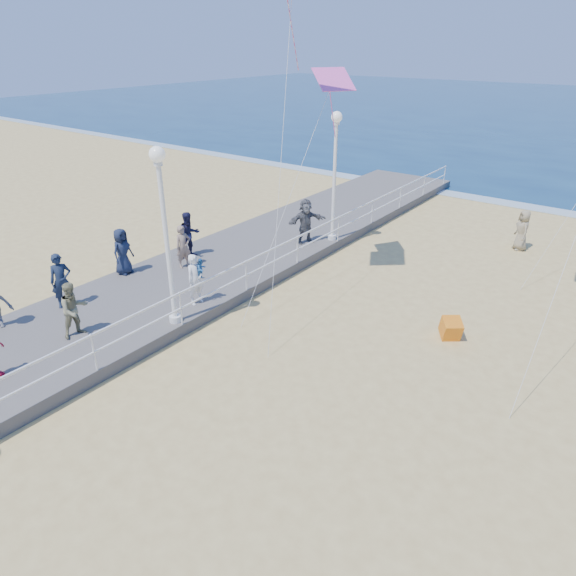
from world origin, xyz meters
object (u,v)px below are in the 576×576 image
Objects in this scene: spectator_1 at (74,309)px; spectator_6 at (183,247)px; toddler_held at (201,269)px; spectator_5 at (306,221)px; lamp_post_mid at (164,221)px; woman_holding_toddler at (195,279)px; spectator_0 at (61,281)px; lamp_post_far at (335,164)px; spectator_4 at (122,251)px; box_kite at (451,330)px; spectator_7 at (189,235)px; beach_walker_c at (522,230)px.

spectator_1 is 1.03× the size of spectator_6.
spectator_5 reaches higher than toddler_held.
lamp_post_mid is 3.16× the size of spectator_1.
woman_holding_toddler is 0.41m from toddler_held.
spectator_0 reaches higher than toddler_held.
lamp_post_far is at bearing -9.90° from spectator_5.
spectator_4 is (-4.25, -7.63, -2.40)m from lamp_post_far.
woman_holding_toddler is 2.39× the size of toddler_held.
spectator_0 is at bearing 172.90° from box_kite.
spectator_0 is at bearing -166.17° from spectator_7.
spectator_6 is 0.93× the size of beach_walker_c.
woman_holding_toddler is at bearing -150.66° from spectator_5.
toddler_held is (0.15, 0.15, 0.36)m from woman_holding_toddler.
beach_walker_c is (6.98, 12.44, -0.37)m from woman_holding_toddler.
spectator_6 is (-2.18, -4.92, -0.13)m from spectator_5.
woman_holding_toddler is at bearing -115.49° from spectator_7.
lamp_post_mid is 8.87× the size of box_kite.
box_kite is at bearing -31.98° from spectator_0.
lamp_post_mid is 2.92× the size of spectator_7.
spectator_7 is at bearing 131.28° from lamp_post_mid.
spectator_0 is at bearing -175.57° from spectator_4.
woman_holding_toddler is at bearing -110.59° from spectator_6.
spectator_1 is at bearing -84.73° from spectator_0.
lamp_post_far is at bearing -11.32° from spectator_6.
lamp_post_mid is 5.78m from spectator_7.
spectator_0 is 18.31m from beach_walker_c.
beach_walker_c reaches higher than box_kite.
toddler_held is 0.41× the size of spectator_4.
box_kite is at bearing -60.67° from woman_holding_toddler.
spectator_4 reaches higher than woman_holding_toddler.
box_kite is at bearing -31.40° from lamp_post_far.
spectator_4 is at bearing 41.65° from spectator_1.
spectator_1 is 6.47m from spectator_7.
box_kite is at bearing -81.49° from spectator_4.
spectator_7 reaches higher than woman_holding_toddler.
woman_holding_toddler is at bearing -14.29° from spectator_1.
spectator_4 is (-3.89, 0.08, 0.01)m from woman_holding_toddler.
woman_holding_toddler is 4.25m from spectator_0.
spectator_1 is 5.48m from spectator_6.
spectator_0 is 0.96× the size of spectator_5.
lamp_post_mid is at bearing -116.13° from spectator_4.
lamp_post_mid is 3.12× the size of woman_holding_toddler.
spectator_1 is at bearing -63.47° from beach_walker_c.
lamp_post_far is 6.55m from spectator_7.
spectator_1 reaches higher than toddler_held.
spectator_7 is 10.53m from box_kite.
spectator_6 is at bearing 19.10° from spectator_1.
lamp_post_far is 11.30m from spectator_0.
spectator_1 is (1.93, -0.79, -0.07)m from spectator_0.
spectator_0 reaches higher than spectator_6.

